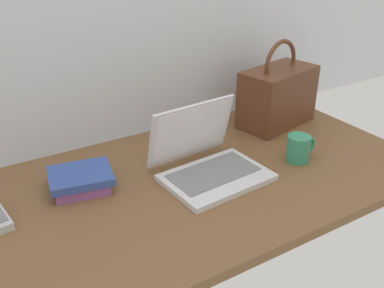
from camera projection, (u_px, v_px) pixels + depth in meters
The scene contains 5 objects.
desk at pixel (175, 188), 1.32m from camera, with size 1.60×0.76×0.03m.
laptop at pixel (207, 161), 1.35m from camera, with size 0.32×0.29×0.21m.
coffee_mug at pixel (299, 148), 1.43m from camera, with size 0.11×0.08×0.09m.
handbag at pixel (277, 95), 1.66m from camera, with size 0.33×0.22×0.33m.
book_stack at pixel (81, 180), 1.28m from camera, with size 0.20×0.18×0.05m.
Camera 1 is at (-0.54, -0.98, 0.73)m, focal length 40.83 mm.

